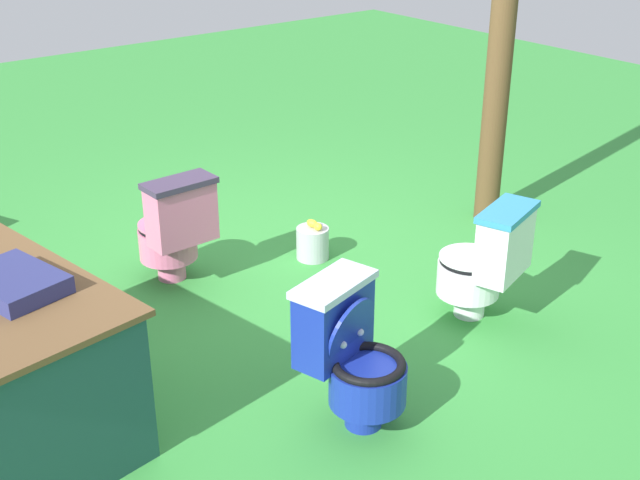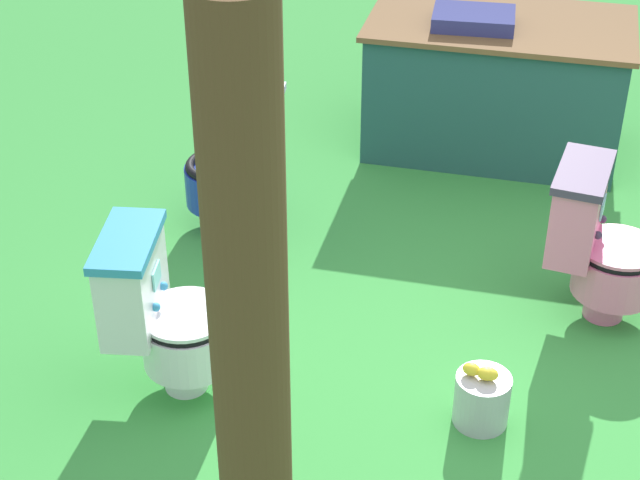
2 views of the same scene
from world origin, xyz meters
name	(u,v)px [view 1 (image 1 of 2)]	position (x,y,z in m)	size (l,w,h in m)	color
ground	(280,268)	(0.00, 0.00, 0.00)	(14.00, 14.00, 0.00)	green
toilet_pink	(174,229)	(0.26, 0.62, 0.37)	(0.50, 0.44, 0.73)	pink
toilet_white	(484,262)	(-1.25, -0.55, 0.37)	(0.59, 0.53, 0.73)	white
toilet_blue	(352,353)	(-1.53, 0.67, 0.37)	(0.58, 0.52, 0.73)	#192D9E
wooden_post	(499,72)	(-0.27, -1.71, 1.11)	(0.18, 0.18, 2.21)	brown
lemon_bucket	(313,242)	(-0.01, -0.27, 0.12)	(0.22, 0.22, 0.28)	#B7B7BF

